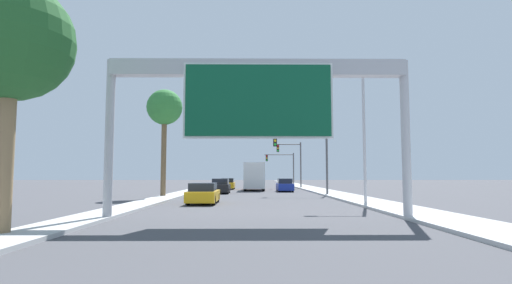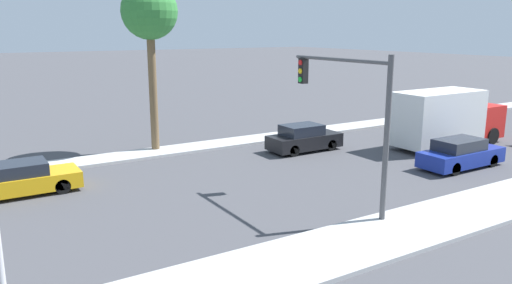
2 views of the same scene
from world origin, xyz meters
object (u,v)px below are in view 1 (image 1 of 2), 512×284
object	(u,v)px
car_mid_right	(285,185)
palm_tree_foreground	(11,42)
palm_tree_background	(165,109)
truck_box_primary	(254,177)
car_mid_left	(228,184)
car_near_right	(203,194)
traffic_light_near_intersection	(308,151)
car_near_center	(221,186)
traffic_light_mid_block	(293,158)
street_lamp_right	(358,122)
traffic_light_far_intersection	(283,163)
sign_gantry	(258,92)

from	to	relation	value
car_mid_right	palm_tree_foreground	bearing A→B (deg)	-108.92
palm_tree_foreground	palm_tree_background	distance (m)	21.74
truck_box_primary	palm_tree_background	xyz separation A→B (m)	(-7.84, -15.03, 5.86)
car_mid_left	car_near_right	world-z (taller)	car_mid_left
truck_box_primary	traffic_light_near_intersection	world-z (taller)	traffic_light_near_intersection
car_mid_left	car_mid_right	world-z (taller)	car_mid_right
car_mid_right	traffic_light_near_intersection	distance (m)	9.49
car_near_center	car_mid_right	bearing A→B (deg)	32.90
car_mid_right	car_near_right	xyz separation A→B (m)	(-7.00, -19.26, -0.05)
car_mid_left	car_near_right	bearing A→B (deg)	-90.00
car_mid_left	truck_box_primary	size ratio (longest dim) A/B	0.61
car_mid_left	traffic_light_mid_block	world-z (taller)	traffic_light_mid_block
car_near_right	palm_tree_background	size ratio (longest dim) A/B	0.48
truck_box_primary	traffic_light_near_intersection	bearing A→B (deg)	-67.43
car_near_right	traffic_light_near_intersection	xyz separation A→B (m)	(8.48, 10.53, 3.45)
truck_box_primary	street_lamp_right	distance (m)	25.27
traffic_light_mid_block	truck_box_primary	bearing A→B (deg)	-125.20
street_lamp_right	traffic_light_mid_block	bearing A→B (deg)	91.48
palm_tree_background	car_near_right	bearing A→B (deg)	-59.88
car_near_center	palm_tree_background	size ratio (longest dim) A/B	0.46
car_near_center	palm_tree_background	bearing A→B (deg)	-120.83
car_near_right	traffic_light_far_intersection	size ratio (longest dim) A/B	0.79
car_near_center	palm_tree_foreground	size ratio (longest dim) A/B	0.52
truck_box_primary	traffic_light_far_intersection	bearing A→B (deg)	74.33
car_near_center	traffic_light_near_intersection	bearing A→B (deg)	-26.39
car_mid_left	street_lamp_right	size ratio (longest dim) A/B	0.53
car_near_right	car_near_center	world-z (taller)	car_near_center
traffic_light_near_intersection	palm_tree_foreground	bearing A→B (deg)	-117.62
traffic_light_near_intersection	traffic_light_mid_block	size ratio (longest dim) A/B	0.91
palm_tree_foreground	car_mid_left	bearing A→B (deg)	83.78
car_near_right	car_mid_left	bearing A→B (deg)	90.00
traffic_light_mid_block	traffic_light_far_intersection	bearing A→B (deg)	93.46
sign_gantry	palm_tree_background	distance (m)	18.90
traffic_light_mid_block	car_near_center	bearing A→B (deg)	-120.12
palm_tree_background	traffic_light_near_intersection	bearing A→B (deg)	13.42
car_near_center	traffic_light_near_intersection	world-z (taller)	traffic_light_near_intersection
car_near_center	truck_box_primary	size ratio (longest dim) A/B	0.56
car_near_center	palm_tree_foreground	xyz separation A→B (m)	(-4.47, -28.95, 5.42)
car_near_right	traffic_light_far_intersection	distance (m)	41.55
car_mid_right	car_near_center	bearing A→B (deg)	-147.10
car_mid_left	traffic_light_mid_block	xyz separation A→B (m)	(9.16, 3.71, 3.67)
car_mid_right	street_lamp_right	bearing A→B (deg)	-81.86
truck_box_primary	street_lamp_right	size ratio (longest dim) A/B	0.86
car_mid_left	car_near_right	size ratio (longest dim) A/B	1.06
truck_box_primary	traffic_light_mid_block	bearing A→B (deg)	54.80
car_mid_right	car_near_right	bearing A→B (deg)	-109.97
sign_gantry	truck_box_primary	xyz separation A→B (m)	(0.00, 32.10, -3.80)
palm_tree_foreground	traffic_light_far_intersection	bearing A→B (deg)	76.61
traffic_light_far_intersection	street_lamp_right	distance (m)	42.23
car_near_right	traffic_light_mid_block	distance (m)	32.09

